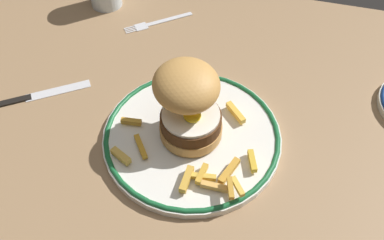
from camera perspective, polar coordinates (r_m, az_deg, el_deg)
name	(u,v)px	position (r cm, az deg, el deg)	size (l,w,h in cm)	color
ground_plane	(200,165)	(65.28, 1.14, -6.10)	(118.80, 92.16, 4.00)	#997652
dinner_plate	(192,136)	(65.05, 0.00, -2.14)	(27.52, 27.52, 1.60)	white
burger	(188,103)	(60.70, -0.49, 2.37)	(14.10, 14.10, 11.74)	#C68B46
fries_pile	(197,145)	(62.40, 0.66, -3.36)	(22.08, 22.91, 2.11)	#EBAC51
fork	(157,22)	(87.18, -4.77, 13.07)	(12.05, 10.15, 0.36)	silver
knife	(28,97)	(76.41, -21.30, 2.91)	(15.59, 11.57, 0.70)	black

